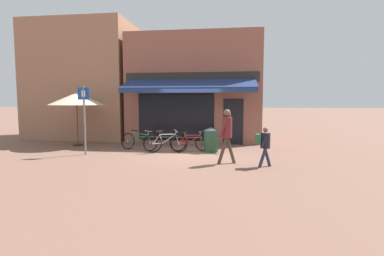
# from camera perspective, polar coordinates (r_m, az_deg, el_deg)

# --- Properties ---
(ground_plane) EXTENTS (160.00, 160.00, 0.00)m
(ground_plane) POSITION_cam_1_polar(r_m,az_deg,el_deg) (11.54, -1.07, -4.81)
(ground_plane) COLOR brown
(shop_front) EXTENTS (6.52, 4.46, 5.25)m
(shop_front) POSITION_cam_1_polar(r_m,az_deg,el_deg) (15.41, 0.58, 7.49)
(shop_front) COLOR #8E5647
(shop_front) RESTS_ON ground_plane
(neighbour_building) EXTENTS (5.40, 4.00, 6.12)m
(neighbour_building) POSITION_cam_1_polar(r_m,az_deg,el_deg) (17.78, -19.51, 8.30)
(neighbour_building) COLOR #9E7056
(neighbour_building) RESTS_ON ground_plane
(bike_rack_rail) EXTENTS (2.95, 0.04, 0.57)m
(bike_rack_rail) POSITION_cam_1_polar(r_m,az_deg,el_deg) (12.10, -4.98, -2.13)
(bike_rack_rail) COLOR #47494F
(bike_rack_rail) RESTS_ON ground_plane
(bicycle_green) EXTENTS (1.74, 0.66, 0.84)m
(bicycle_green) POSITION_cam_1_polar(r_m,az_deg,el_deg) (12.39, -10.10, -2.49)
(bicycle_green) COLOR black
(bicycle_green) RESTS_ON ground_plane
(bicycle_silver) EXTENTS (1.62, 0.89, 0.88)m
(bicycle_silver) POSITION_cam_1_polar(r_m,az_deg,el_deg) (11.76, -5.05, -2.74)
(bicycle_silver) COLOR black
(bicycle_silver) RESTS_ON ground_plane
(bicycle_red) EXTENTS (1.57, 0.83, 0.83)m
(bicycle_red) POSITION_cam_1_polar(r_m,az_deg,el_deg) (11.80, -0.18, -2.81)
(bicycle_red) COLOR black
(bicycle_red) RESTS_ON ground_plane
(pedestrian_adult) EXTENTS (0.60, 0.52, 1.75)m
(pedestrian_adult) POSITION_cam_1_polar(r_m,az_deg,el_deg) (9.57, 6.66, -0.37)
(pedestrian_adult) COLOR #47382D
(pedestrian_adult) RESTS_ON ground_plane
(pedestrian_child) EXTENTS (0.51, 0.50, 1.22)m
(pedestrian_child) POSITION_cam_1_polar(r_m,az_deg,el_deg) (9.32, 13.60, -2.68)
(pedestrian_child) COLOR #282D47
(pedestrian_child) RESTS_ON ground_plane
(litter_bin) EXTENTS (0.58, 0.58, 0.97)m
(litter_bin) POSITION_cam_1_polar(r_m,az_deg,el_deg) (11.79, 3.62, -2.21)
(litter_bin) COLOR #23472D
(litter_bin) RESTS_ON ground_plane
(parking_sign) EXTENTS (0.44, 0.07, 2.55)m
(parking_sign) POSITION_cam_1_polar(r_m,az_deg,el_deg) (11.74, -19.84, 2.70)
(parking_sign) COLOR slate
(parking_sign) RESTS_ON ground_plane
(cafe_parasol) EXTENTS (2.40, 2.40, 2.36)m
(cafe_parasol) POSITION_cam_1_polar(r_m,az_deg,el_deg) (14.26, -21.14, 5.17)
(cafe_parasol) COLOR #4C3D2D
(cafe_parasol) RESTS_ON ground_plane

